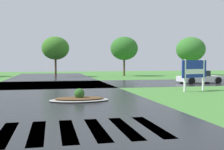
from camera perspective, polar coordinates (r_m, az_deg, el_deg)
asphalt_roadway at (r=13.81m, az=-12.18°, el=-6.13°), size 10.67×80.00×0.01m
asphalt_cross_road at (r=26.79m, az=-12.27°, el=-1.91°), size 90.00×9.61×0.01m
crosswalk_stripes at (r=8.75m, az=-12.07°, el=-11.23°), size 6.75×3.12×0.01m
estate_billboard at (r=21.10m, az=16.50°, el=0.91°), size 2.36×0.89×2.30m
median_island at (r=15.19m, az=-6.70°, el=-4.79°), size 3.22×1.78×0.68m
car_white_sedan at (r=29.27m, az=17.44°, el=-0.46°), size 4.29×2.24×1.27m
background_treeline at (r=42.55m, az=-2.72°, el=5.19°), size 38.12×6.91×6.20m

